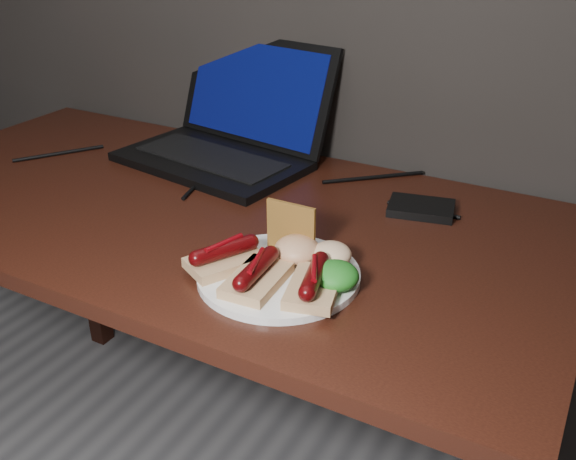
# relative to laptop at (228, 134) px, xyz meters

# --- Properties ---
(desk) EXTENTS (1.40, 0.70, 0.75)m
(desk) POSITION_rel_laptop_xyz_m (0.09, -0.24, -0.14)
(desk) COLOR #37160D
(desk) RESTS_ON ground
(laptop) EXTENTS (0.45, 0.38, 0.25)m
(laptop) POSITION_rel_laptop_xyz_m (0.00, 0.00, 0.00)
(laptop) COLOR black
(laptop) RESTS_ON desk
(hard_drive) EXTENTS (0.13, 0.11, 0.02)m
(hard_drive) POSITION_rel_laptop_xyz_m (0.47, -0.07, -0.05)
(hard_drive) COLOR black
(hard_drive) RESTS_ON desk
(desk_cables) EXTENTS (0.95, 0.37, 0.01)m
(desk_cables) POSITION_rel_laptop_xyz_m (0.10, -0.09, -0.05)
(desk_cables) COLOR black
(desk_cables) RESTS_ON desk
(plate) EXTENTS (0.30, 0.30, 0.01)m
(plate) POSITION_rel_laptop_xyz_m (0.35, -0.40, -0.05)
(plate) COLOR white
(plate) RESTS_ON desk
(bread_sausage_left) EXTENTS (0.12, 0.13, 0.04)m
(bread_sausage_left) POSITION_rel_laptop_xyz_m (0.27, -0.43, -0.03)
(bread_sausage_left) COLOR tan
(bread_sausage_left) RESTS_ON plate
(bread_sausage_center) EXTENTS (0.08, 0.12, 0.04)m
(bread_sausage_center) POSITION_rel_laptop_xyz_m (0.34, -0.45, -0.03)
(bread_sausage_center) COLOR tan
(bread_sausage_center) RESTS_ON plate
(bread_sausage_right) EXTENTS (0.10, 0.13, 0.04)m
(bread_sausage_right) POSITION_rel_laptop_xyz_m (0.43, -0.43, -0.03)
(bread_sausage_right) COLOR tan
(bread_sausage_right) RESTS_ON plate
(crispbread) EXTENTS (0.08, 0.01, 0.08)m
(crispbread) POSITION_rel_laptop_xyz_m (0.34, -0.33, -0.00)
(crispbread) COLOR #A6792D
(crispbread) RESTS_ON plate
(salad_greens) EXTENTS (0.07, 0.07, 0.04)m
(salad_greens) POSITION_rel_laptop_xyz_m (0.45, -0.40, -0.02)
(salad_greens) COLOR #1A5711
(salad_greens) RESTS_ON plate
(salsa_mound) EXTENTS (0.07, 0.07, 0.04)m
(salsa_mound) POSITION_rel_laptop_xyz_m (0.36, -0.36, -0.02)
(salsa_mound) COLOR #A72710
(salsa_mound) RESTS_ON plate
(coleslaw_mound) EXTENTS (0.06, 0.06, 0.04)m
(coleslaw_mound) POSITION_rel_laptop_xyz_m (0.41, -0.34, -0.03)
(coleslaw_mound) COLOR silver
(coleslaw_mound) RESTS_ON plate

